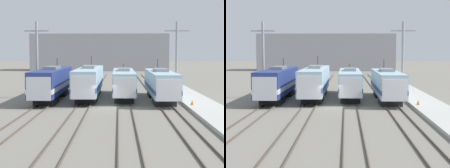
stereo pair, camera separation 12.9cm
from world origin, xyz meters
TOP-DOWN VIEW (x-y plane):
  - ground_plane at (0.00, 0.00)m, footprint 400.00×400.00m
  - rail_pair_far_left at (-7.00, 0.00)m, footprint 1.51×120.00m
  - rail_pair_center_left at (-2.33, 0.00)m, footprint 1.51×120.00m
  - rail_pair_center_right at (2.33, 0.00)m, footprint 1.51×120.00m
  - rail_pair_far_right at (7.00, 0.00)m, footprint 1.51×120.00m
  - locomotive_far_left at (-7.00, 7.05)m, footprint 2.95×17.45m
  - locomotive_center_left at (-2.33, 8.97)m, footprint 2.97×18.86m
  - locomotive_center_right at (2.33, 8.79)m, footprint 2.84×16.29m
  - locomotive_far_right at (7.00, 6.22)m, footprint 2.96×16.22m
  - catenary_tower_left at (-9.19, 8.57)m, footprint 3.20×0.33m
  - catenary_tower_right at (9.29, 8.57)m, footprint 3.20×0.33m
  - platform at (11.17, 0.00)m, footprint 4.00×120.00m
  - traffic_cone at (9.85, 0.37)m, footprint 0.39×0.39m
  - depot_building at (-4.46, 83.32)m, footprint 44.02×13.11m

SIDE VIEW (x-z plane):
  - ground_plane at x=0.00m, z-range 0.00..0.00m
  - rail_pair_far_left at x=-7.00m, z-range 0.00..0.15m
  - rail_pair_center_left at x=-2.33m, z-range 0.00..0.15m
  - rail_pair_center_right at x=2.33m, z-range 0.00..0.15m
  - rail_pair_far_right at x=7.00m, z-range 0.00..0.15m
  - platform at x=11.17m, z-range 0.00..0.33m
  - traffic_cone at x=9.85m, z-range 0.33..0.90m
  - locomotive_center_right at x=2.33m, z-range -0.17..4.33m
  - locomotive_far_right at x=7.00m, z-range -0.48..4.70m
  - locomotive_far_left at x=-7.00m, z-range -0.44..4.89m
  - locomotive_center_left at x=-2.33m, z-range -0.56..5.04m
  - catenary_tower_left at x=-9.19m, z-range 0.26..10.44m
  - catenary_tower_right at x=9.29m, z-range 0.26..10.44m
  - depot_building at x=-4.46m, z-range 0.00..11.82m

